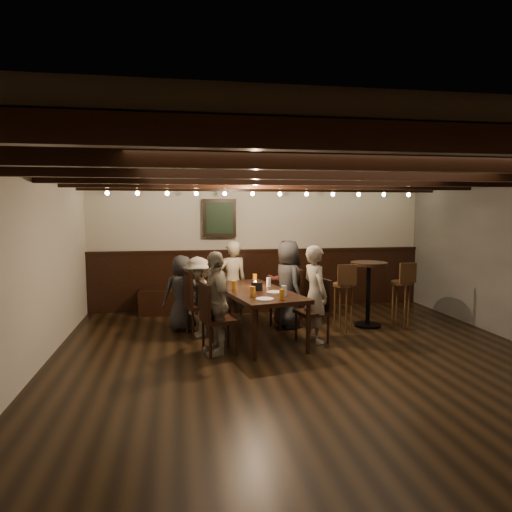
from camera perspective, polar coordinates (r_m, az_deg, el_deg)
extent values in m
plane|color=black|center=(5.79, 6.82, -13.58)|extent=(7.00, 7.00, 0.00)
plane|color=black|center=(5.47, 7.14, 10.82)|extent=(7.00, 7.00, 0.00)
plane|color=beige|center=(8.89, 0.52, 1.26)|extent=(6.50, 0.00, 6.50)
plane|color=beige|center=(5.54, -27.28, -2.30)|extent=(0.00, 7.00, 7.00)
cube|color=black|center=(8.93, 0.56, -2.92)|extent=(6.50, 0.08, 1.10)
cube|color=black|center=(8.63, -4.39, -5.45)|extent=(3.00, 0.45, 0.45)
cube|color=black|center=(8.66, -4.59, 4.75)|extent=(0.62, 0.12, 0.72)
cube|color=black|center=(8.60, -4.56, 4.74)|extent=(0.50, 0.02, 0.58)
cube|color=black|center=(2.83, 24.78, 13.07)|extent=(6.50, 0.10, 0.16)
cube|color=black|center=(3.84, 14.78, 11.40)|extent=(6.50, 0.10, 0.16)
cube|color=black|center=(4.92, 9.10, 10.30)|extent=(6.50, 0.10, 0.16)
cube|color=black|center=(6.02, 5.51, 9.54)|extent=(6.50, 0.10, 0.16)
cube|color=black|center=(7.15, 3.05, 9.00)|extent=(6.50, 0.10, 0.16)
cube|color=black|center=(8.28, 1.27, 8.59)|extent=(6.50, 0.10, 0.16)
sphere|color=#FFE099|center=(8.19, -18.12, 7.49)|extent=(0.07, 0.07, 0.07)
sphere|color=#FFE099|center=(8.11, -8.38, 7.74)|extent=(0.07, 0.07, 0.07)
sphere|color=#FFE099|center=(8.26, 1.29, 7.76)|extent=(0.07, 0.07, 0.07)
sphere|color=#FFE099|center=(8.62, 10.38, 7.59)|extent=(0.07, 0.07, 0.07)
sphere|color=#FFE099|center=(9.19, 18.53, 7.28)|extent=(0.07, 0.07, 0.07)
cube|color=black|center=(6.74, -0.06, -4.52)|extent=(1.28, 2.10, 0.06)
cylinder|color=black|center=(5.85, -0.16, -9.84)|extent=(0.06, 0.06, 0.68)
cylinder|color=black|center=(7.54, -5.40, -6.26)|extent=(0.06, 0.06, 0.68)
cylinder|color=black|center=(6.17, 6.53, -9.06)|extent=(0.06, 0.06, 0.68)
cylinder|color=black|center=(7.79, 0.02, -5.84)|extent=(0.06, 0.06, 0.68)
cube|color=black|center=(6.99, -6.81, -6.16)|extent=(0.54, 0.54, 0.05)
cube|color=black|center=(6.89, -8.49, -4.03)|extent=(0.14, 0.45, 0.50)
cube|color=black|center=(6.15, -4.59, -7.95)|extent=(0.52, 0.52, 0.05)
cube|color=black|center=(6.03, -6.42, -5.64)|extent=(0.13, 0.44, 0.48)
cube|color=black|center=(7.47, 3.66, -5.47)|extent=(0.52, 0.52, 0.05)
cube|color=black|center=(7.51, 5.03, -3.37)|extent=(0.13, 0.43, 0.48)
cube|color=black|center=(6.69, 7.01, -7.02)|extent=(0.50, 0.50, 0.05)
cube|color=black|center=(6.73, 8.45, -4.76)|extent=(0.13, 0.42, 0.46)
imported|color=#29292C|center=(7.34, -9.26, -4.55)|extent=(0.66, 0.50, 1.20)
imported|color=gray|center=(7.71, -2.97, -3.27)|extent=(0.57, 0.43, 1.39)
imported|color=#4F1B1B|center=(7.91, 3.57, -3.06)|extent=(0.77, 0.65, 1.38)
imported|color=gray|center=(6.95, -7.23, -5.09)|extent=(0.61, 0.86, 1.21)
imported|color=gray|center=(6.08, -5.06, -5.86)|extent=(0.50, 0.86, 1.38)
imported|color=#2B2B2E|center=(7.44, 4.02, -3.52)|extent=(0.59, 0.77, 1.41)
imported|color=gray|center=(6.66, 7.42, -4.72)|extent=(0.44, 0.57, 1.40)
cylinder|color=#BF7219|center=(7.28, -4.17, -2.95)|extent=(0.07, 0.07, 0.14)
cylinder|color=#BF7219|center=(7.41, -0.14, -2.78)|extent=(0.07, 0.07, 0.14)
cylinder|color=#BF7219|center=(6.71, -2.76, -3.71)|extent=(0.07, 0.07, 0.14)
cylinder|color=silver|center=(7.02, 1.61, -3.27)|extent=(0.07, 0.07, 0.14)
cylinder|color=#BF7219|center=(6.23, -0.39, -4.46)|extent=(0.07, 0.07, 0.14)
cylinder|color=silver|center=(6.30, 3.51, -4.34)|extent=(0.07, 0.07, 0.14)
cylinder|color=#BF7219|center=(6.02, 3.24, -4.84)|extent=(0.07, 0.07, 0.14)
cylinder|color=white|center=(6.04, 1.11, -5.39)|extent=(0.24, 0.24, 0.01)
cylinder|color=white|center=(6.53, 2.40, -4.53)|extent=(0.24, 0.24, 0.01)
cube|color=black|center=(6.68, 0.10, -3.84)|extent=(0.15, 0.10, 0.12)
cylinder|color=beige|center=(7.05, -0.06, -3.60)|extent=(0.05, 0.05, 0.05)
cylinder|color=black|center=(7.81, 13.75, -8.37)|extent=(0.44, 0.44, 0.04)
cylinder|color=black|center=(7.71, 13.84, -4.77)|extent=(0.07, 0.07, 1.00)
cylinder|color=black|center=(7.63, 13.94, -0.94)|extent=(0.60, 0.60, 0.05)
cylinder|color=#351E11|center=(7.30, 10.90, -3.55)|extent=(0.34, 0.34, 0.05)
cube|color=#351E11|center=(7.12, 11.33, -2.33)|extent=(0.30, 0.04, 0.32)
cylinder|color=#351E11|center=(7.75, 17.73, -3.18)|extent=(0.34, 0.34, 0.05)
cube|color=#351E11|center=(7.59, 18.46, -2.01)|extent=(0.30, 0.07, 0.32)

